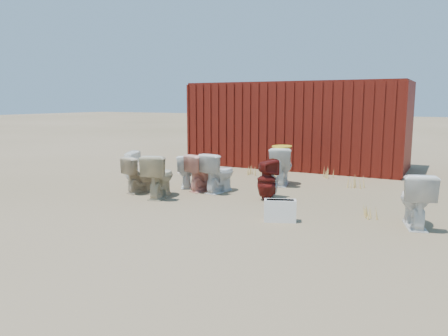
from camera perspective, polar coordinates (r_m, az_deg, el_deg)
The scene contains 22 objects.
ground at distance 8.34m, azimuth -1.93°, elevation -4.29°, with size 100.00×100.00×0.00m, color brown.
shipping_container at distance 12.92m, azimuth 9.62°, elevation 5.61°, with size 6.00×2.40×2.40m, color #4A110C.
toilet_front_a at distance 9.62m, azimuth -4.99°, elevation -0.38°, with size 0.40×0.71×0.72m, color white.
toilet_front_pink at distance 9.20m, azimuth -2.59°, elevation -0.58°, with size 0.44×0.77×0.78m, color #F5A28D.
toilet_front_c at distance 9.06m, azimuth -0.72°, elevation -0.59°, with size 0.46×0.80×0.82m, color white.
toilet_front_maroon at distance 8.35m, azimuth 5.58°, elevation -1.55°, with size 0.36×0.36×0.79m, color #56120E.
toilet_front_e at distance 7.18m, azimuth 23.75°, elevation -3.79°, with size 0.47×0.82×0.83m, color white.
toilet_back_a at distance 10.48m, azimuth -12.03°, elevation 0.22°, with size 0.33×0.33×0.72m, color white.
toilet_back_beige_left at distance 8.65m, azimuth -8.48°, elevation -1.02°, with size 0.48×0.84×0.86m, color #C7B891.
toilet_back_beige_right at distance 9.19m, azimuth -10.75°, elevation -0.80°, with size 0.42×0.75×0.76m, color #BFAB8B.
toilet_back_yellowlid at distance 9.93m, azimuth 7.53°, elevation 0.27°, with size 0.48×0.84×0.86m, color white.
toilet_back_e at distance 8.52m, azimuth 6.00°, elevation -1.53°, with size 0.33×0.34×0.74m, color silver.
yellow_lid at distance 9.87m, azimuth 7.58°, elevation 2.81°, with size 0.44×0.55×0.03m, color gold.
loose_tank at distance 6.95m, azimuth 7.32°, elevation -5.54°, with size 0.50×0.20×0.35m, color white.
loose_lid_near at distance 11.69m, azimuth 0.17°, elevation -0.44°, with size 0.38×0.49×0.02m, color #C6AF8F.
loose_lid_far at distance 11.50m, azimuth -5.23°, elevation -0.64°, with size 0.36×0.47×0.02m, color tan.
weed_clump_a at distance 11.80m, azimuth -3.83°, elevation 0.40°, with size 0.36×0.36×0.34m, color tan.
weed_clump_b at distance 10.65m, azimuth 6.75°, elevation -0.65°, with size 0.32×0.32×0.30m, color tan.
weed_clump_c at distance 10.06m, azimuth 16.90°, elevation -1.59°, with size 0.36×0.36×0.28m, color tan.
weed_clump_d at distance 11.18m, azimuth 3.81°, elevation -0.31°, with size 0.30×0.30×0.25m, color tan.
weed_clump_e at distance 11.02m, azimuth 13.49°, elevation -0.61°, with size 0.34×0.34×0.27m, color tan.
weed_clump_f at distance 7.52m, azimuth 18.63°, elevation -5.39°, with size 0.28×0.28×0.21m, color tan.
Camera 1 is at (4.04, -7.05, 1.89)m, focal length 35.00 mm.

